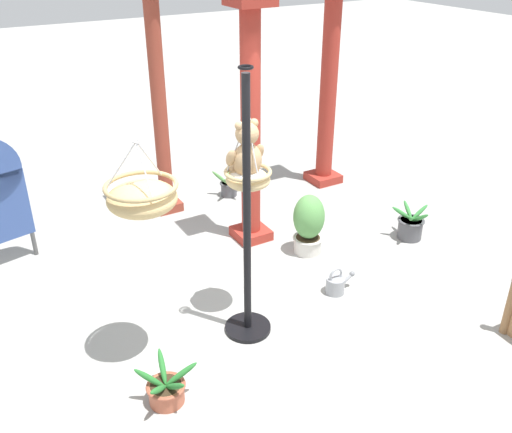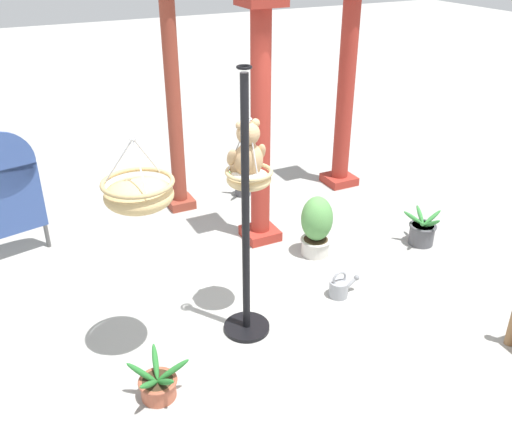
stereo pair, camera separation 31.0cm
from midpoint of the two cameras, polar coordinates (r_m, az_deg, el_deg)
ground_plane at (r=5.54m, az=-1.11°, el=-10.93°), size 40.00×40.00×0.00m
display_pole_central at (r=5.01m, az=-2.67°, el=-4.47°), size 0.44×0.44×2.51m
hanging_basket_with_teddy at (r=4.95m, az=-2.66°, el=3.96°), size 0.43×0.43×0.64m
teddy_bear at (r=4.89m, az=-2.85°, el=6.49°), size 0.37×0.33×0.53m
hanging_basket_left_high at (r=4.41m, az=-13.58°, el=1.93°), size 0.57×0.57×0.60m
greenhouse_pillar_left at (r=8.07m, az=6.29°, el=12.55°), size 0.46×0.46×2.84m
greenhouse_pillar_right at (r=7.23m, az=-11.10°, el=10.91°), size 0.36×0.36×2.96m
greenhouse_pillar_far_back at (r=6.38m, az=-1.96°, el=8.50°), size 0.43×0.43×2.82m
potted_plant_fern_front at (r=4.79m, az=-11.10°, el=-16.99°), size 0.51×0.54×0.36m
potted_plant_flowering_red at (r=7.07m, az=14.32°, el=-0.95°), size 0.46×0.49×0.43m
potted_plant_bushy_green at (r=6.48m, az=4.04°, el=-0.79°), size 0.37×0.37×0.74m
potted_plant_small_succulent at (r=7.97m, az=-3.90°, el=3.17°), size 0.49×0.51×0.38m
watering_can at (r=5.94m, az=6.70°, el=-6.92°), size 0.35×0.20×0.30m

